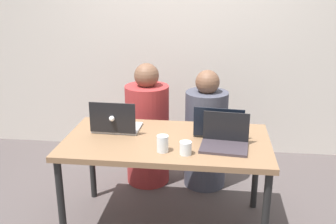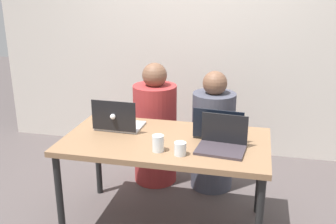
% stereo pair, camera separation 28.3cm
% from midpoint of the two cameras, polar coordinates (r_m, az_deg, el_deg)
% --- Properties ---
extents(back_wall, '(4.50, 0.10, 2.30)m').
position_cam_midpoint_polar(back_wall, '(4.18, 0.52, 9.66)').
color(back_wall, beige).
rests_on(back_wall, ground).
extents(desk, '(1.47, 0.79, 0.72)m').
position_cam_midpoint_polar(desk, '(2.85, -3.05, -5.24)').
color(desk, '#866344').
rests_on(desk, ground).
extents(person_on_left, '(0.40, 0.40, 1.12)m').
position_cam_midpoint_polar(person_on_left, '(3.59, -5.25, -2.78)').
color(person_on_left, '#A02E2E').
rests_on(person_on_left, ground).
extents(person_on_right, '(0.47, 0.47, 1.08)m').
position_cam_midpoint_polar(person_on_right, '(3.53, 3.22, -3.47)').
color(person_on_right, '#424351').
rests_on(person_on_right, ground).
extents(laptop_front_right, '(0.34, 0.28, 0.22)m').
position_cam_midpoint_polar(laptop_front_right, '(2.69, 5.26, -4.14)').
color(laptop_front_right, '#3B333A').
rests_on(laptop_front_right, desk).
extents(laptop_back_right, '(0.38, 0.29, 0.23)m').
position_cam_midpoint_polar(laptop_back_right, '(2.88, 4.67, -2.48)').
color(laptop_back_right, '#343638').
rests_on(laptop_back_right, desk).
extents(laptop_back_left, '(0.35, 0.29, 0.25)m').
position_cam_midpoint_polar(laptop_back_left, '(3.00, -10.26, -1.80)').
color(laptop_back_left, '#B3B6BC').
rests_on(laptop_back_left, desk).
extents(water_glass_right, '(0.08, 0.08, 0.09)m').
position_cam_midpoint_polar(water_glass_right, '(2.57, -0.59, -5.44)').
color(water_glass_right, white).
rests_on(water_glass_right, desk).
extents(water_glass_center, '(0.08, 0.08, 0.11)m').
position_cam_midpoint_polar(water_glass_center, '(2.61, -3.81, -4.83)').
color(water_glass_center, white).
rests_on(water_glass_center, desk).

